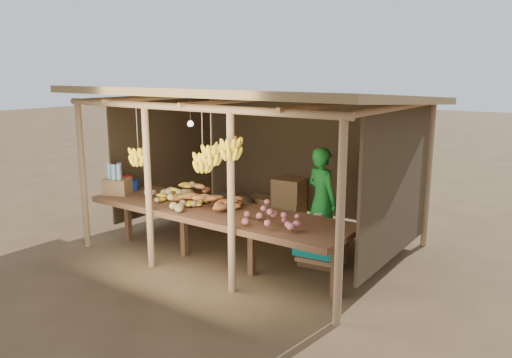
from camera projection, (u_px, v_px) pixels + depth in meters
The scene contains 13 objects.
ground at pixel (256, 246), 7.67m from camera, with size 60.00×60.00×0.00m, color brown.
stall_structure at pixel (254, 121), 7.25m from camera, with size 4.70×3.50×2.43m.
counter at pixel (216, 214), 6.76m from camera, with size 3.90×1.05×0.80m.
potato_heap at pixel (168, 190), 7.05m from camera, with size 1.00×0.60×0.37m, color #9E8452, non-canonical shape.
sweet_potato_heap at pixel (201, 194), 6.86m from camera, with size 0.99×0.59×0.36m, color #AE612C, non-canonical shape.
onion_heap at pixel (266, 213), 5.90m from camera, with size 0.91×0.54×0.36m, color #B95A5C, non-canonical shape.
banana_pile at pixel (182, 189), 7.11m from camera, with size 0.66×0.40×0.35m, color yellow, non-canonical shape.
tomato_basin at pixel (125, 184), 7.85m from camera, with size 0.43×0.43×0.22m.
bottle_box at pixel (117, 182), 7.55m from camera, with size 0.46×0.42×0.47m.
vendor at pixel (322, 200), 7.28m from camera, with size 0.57×0.37×1.56m, color #1B7D26.
tarp_crate at pixel (323, 243), 6.88m from camera, with size 0.69×0.62×0.75m.
carton_stack at pixel (280, 204), 8.74m from camera, with size 1.08×0.43×0.80m.
burlap_sacks at pixel (234, 207), 8.81m from camera, with size 0.90×0.47×0.64m.
Camera 1 is at (4.19, -5.95, 2.62)m, focal length 35.00 mm.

